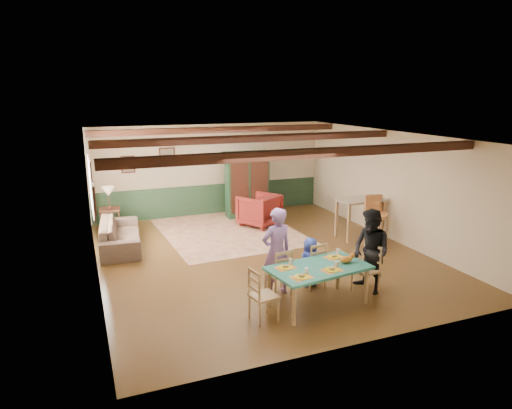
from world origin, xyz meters
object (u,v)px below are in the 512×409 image
object	(u,v)px
dining_chair_end_left	(264,295)
dining_chair_end_right	(366,269)
counter_table	(360,218)
person_child	(310,262)
dining_chair_far_left	(278,272)
cat	(346,259)
dining_chair_far_right	(312,264)
armchair	(259,210)
sofa	(120,234)
table_lamp	(109,198)
bar_stool_left	(376,222)
person_woman	(371,251)
end_table	(111,220)
armoire	(247,184)
bar_stool_right	(379,219)
dining_table	(318,286)
person_man	(276,252)

from	to	relation	value
dining_chair_end_left	dining_chair_end_right	world-z (taller)	same
dining_chair_end_left	counter_table	bearing A→B (deg)	-59.27
person_child	dining_chair_far_left	bearing A→B (deg)	5.71
dining_chair_far_left	cat	world-z (taller)	dining_chair_far_left
dining_chair_end_left	dining_chair_far_right	bearing A→B (deg)	-65.08
armchair	counter_table	world-z (taller)	counter_table
armchair	sofa	world-z (taller)	armchair
table_lamp	bar_stool_left	xyz separation A→B (m)	(5.77, -3.60, -0.31)
person_woman	armchair	size ratio (longest dim) A/B	1.60
bar_stool_left	sofa	bearing A→B (deg)	155.97
cat	sofa	size ratio (longest dim) A/B	0.15
dining_chair_end_right	end_table	size ratio (longest dim) A/B	1.40
person_child	armoire	distance (m)	5.22
person_woman	table_lamp	world-z (taller)	person_woman
armchair	table_lamp	size ratio (longest dim) A/B	1.66
cat	sofa	bearing A→B (deg)	119.58
dining_chair_end_right	armoire	xyz separation A→B (m)	(-0.17, 5.81, 0.52)
dining_chair_end_left	bar_stool_left	distance (m)	4.50
counter_table	bar_stool_left	distance (m)	0.85
armchair	bar_stool_left	distance (m)	3.33
dining_chair_end_left	person_woman	xyz separation A→B (m)	(2.25, 0.32, 0.33)
dining_chair_end_right	bar_stool_right	bearing A→B (deg)	131.73
dining_table	dining_chair_end_right	world-z (taller)	dining_chair_end_right
cat	dining_chair_end_left	bearing A→B (deg)	176.63
dining_table	dining_chair_far_right	world-z (taller)	dining_chair_far_right
dining_chair_far_left	armoire	xyz separation A→B (m)	(1.38, 5.34, 0.52)
armchair	bar_stool_right	distance (m)	3.24
person_child	armchair	distance (m)	4.16
dining_chair_end_right	counter_table	bearing A→B (deg)	139.91
dining_chair_end_right	counter_table	distance (m)	3.38
end_table	dining_chair_far_right	bearing A→B (deg)	-56.96
person_man	person_woman	bearing A→B (deg)	154.13
dining_chair_end_left	sofa	size ratio (longest dim) A/B	0.40
person_man	bar_stool_left	bearing A→B (deg)	-163.46
person_child	dining_table	bearing A→B (deg)	63.43
dining_chair_far_left	armchair	size ratio (longest dim) A/B	0.92
dining_chair_end_right	person_man	distance (m)	1.69
end_table	table_lamp	xyz separation A→B (m)	(0.00, 0.00, 0.61)
dining_chair_far_right	armchair	world-z (taller)	dining_chair_far_right
armoire	dining_chair_far_left	bearing A→B (deg)	-101.23
dining_chair_far_left	sofa	distance (m)	4.48
person_woman	cat	world-z (taller)	person_woman
bar_stool_right	cat	bearing A→B (deg)	-134.53
table_lamp	armoire	bearing A→B (deg)	2.63
bar_stool_right	person_man	bearing A→B (deg)	-151.71
sofa	table_lamp	xyz separation A→B (m)	(-0.12, 1.38, 0.60)
person_woman	armchair	bearing A→B (deg)	175.37
dining_chair_end_left	cat	distance (m)	1.65
dining_chair_end_right	armoire	world-z (taller)	armoire
armoire	armchair	size ratio (longest dim) A/B	1.98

